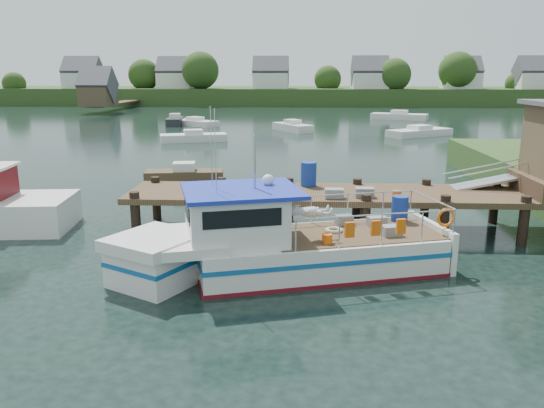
{
  "coord_description": "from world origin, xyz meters",
  "views": [
    {
      "loc": [
        -0.21,
        -17.86,
        5.32
      ],
      "look_at": [
        -1.0,
        -1.5,
        1.3
      ],
      "focal_mm": 35.0,
      "sensor_mm": 36.0,
      "label": 1
    }
  ],
  "objects_px": {
    "moored_rowboat": "(184,176)",
    "moored_d": "(195,122)",
    "moored_b": "(292,127)",
    "moored_a": "(194,137)",
    "moored_c": "(419,132)",
    "dock": "(498,169)",
    "lobster_boat": "(278,245)",
    "moored_far": "(399,116)",
    "moored_e": "(175,121)"
  },
  "relations": [
    {
      "from": "moored_b",
      "to": "lobster_boat",
      "type": "bearing_deg",
      "value": -66.35
    },
    {
      "from": "moored_b",
      "to": "moored_d",
      "type": "height_order",
      "value": "moored_b"
    },
    {
      "from": "moored_e",
      "to": "moored_c",
      "type": "bearing_deg",
      "value": -38.1
    },
    {
      "from": "dock",
      "to": "moored_b",
      "type": "distance_m",
      "value": 34.08
    },
    {
      "from": "moored_rowboat",
      "to": "moored_a",
      "type": "xyz_separation_m",
      "value": [
        -2.86,
        17.07,
        -0.05
      ]
    },
    {
      "from": "moored_far",
      "to": "moored_c",
      "type": "bearing_deg",
      "value": -88.3
    },
    {
      "from": "dock",
      "to": "moored_d",
      "type": "relative_size",
      "value": 2.95
    },
    {
      "from": "dock",
      "to": "moored_b",
      "type": "relative_size",
      "value": 3.2
    },
    {
      "from": "moored_a",
      "to": "moored_far",
      "type": "bearing_deg",
      "value": 51.58
    },
    {
      "from": "dock",
      "to": "moored_a",
      "type": "height_order",
      "value": "dock"
    },
    {
      "from": "moored_c",
      "to": "moored_e",
      "type": "relative_size",
      "value": 1.37
    },
    {
      "from": "moored_e",
      "to": "moored_a",
      "type": "bearing_deg",
      "value": -88.26
    },
    {
      "from": "moored_b",
      "to": "moored_d",
      "type": "xyz_separation_m",
      "value": [
        -10.37,
        4.88,
        -0.06
      ]
    },
    {
      "from": "moored_d",
      "to": "moored_e",
      "type": "height_order",
      "value": "moored_e"
    },
    {
      "from": "moored_rowboat",
      "to": "moored_e",
      "type": "relative_size",
      "value": 0.85
    },
    {
      "from": "lobster_boat",
      "to": "moored_e",
      "type": "distance_m",
      "value": 44.93
    },
    {
      "from": "lobster_boat",
      "to": "moored_c",
      "type": "distance_m",
      "value": 35.57
    },
    {
      "from": "moored_b",
      "to": "moored_d",
      "type": "bearing_deg",
      "value": 178.43
    },
    {
      "from": "moored_rowboat",
      "to": "moored_d",
      "type": "xyz_separation_m",
      "value": [
        -5.3,
        30.47,
        -0.05
      ]
    },
    {
      "from": "dock",
      "to": "moored_d",
      "type": "height_order",
      "value": "dock"
    },
    {
      "from": "moored_rowboat",
      "to": "moored_b",
      "type": "relative_size",
      "value": 0.76
    },
    {
      "from": "moored_a",
      "to": "moored_c",
      "type": "distance_m",
      "value": 19.77
    },
    {
      "from": "moored_b",
      "to": "moored_c",
      "type": "relative_size",
      "value": 0.82
    },
    {
      "from": "moored_c",
      "to": "moored_rowboat",
      "type": "bearing_deg",
      "value": -149.49
    },
    {
      "from": "moored_far",
      "to": "moored_a",
      "type": "height_order",
      "value": "moored_far"
    },
    {
      "from": "moored_far",
      "to": "moored_c",
      "type": "relative_size",
      "value": 1.1
    },
    {
      "from": "moored_d",
      "to": "moored_far",
      "type": "bearing_deg",
      "value": -0.71
    },
    {
      "from": "dock",
      "to": "moored_rowboat",
      "type": "xyz_separation_m",
      "value": [
        -12.3,
        7.67,
        -1.83
      ]
    },
    {
      "from": "moored_rowboat",
      "to": "moored_a",
      "type": "relative_size",
      "value": 0.7
    },
    {
      "from": "dock",
      "to": "lobster_boat",
      "type": "height_order",
      "value": "lobster_boat"
    },
    {
      "from": "moored_c",
      "to": "moored_d",
      "type": "relative_size",
      "value": 1.12
    },
    {
      "from": "lobster_boat",
      "to": "moored_far",
      "type": "distance_m",
      "value": 53.04
    },
    {
      "from": "moored_rowboat",
      "to": "moored_c",
      "type": "distance_m",
      "value": 27.31
    },
    {
      "from": "moored_rowboat",
      "to": "moored_a",
      "type": "bearing_deg",
      "value": 122.66
    },
    {
      "from": "moored_b",
      "to": "moored_a",
      "type": "bearing_deg",
      "value": -109.34
    },
    {
      "from": "moored_c",
      "to": "moored_b",
      "type": "bearing_deg",
      "value": 139.02
    },
    {
      "from": "moored_far",
      "to": "moored_e",
      "type": "height_order",
      "value": "moored_e"
    },
    {
      "from": "moored_e",
      "to": "moored_d",
      "type": "bearing_deg",
      "value": -35.52
    },
    {
      "from": "moored_c",
      "to": "moored_a",
      "type": "bearing_deg",
      "value": 171.31
    },
    {
      "from": "dock",
      "to": "moored_e",
      "type": "distance_m",
      "value": 43.74
    },
    {
      "from": "moored_a",
      "to": "moored_rowboat",
      "type": "bearing_deg",
      "value": -76.48
    },
    {
      "from": "moored_far",
      "to": "moored_d",
      "type": "relative_size",
      "value": 1.23
    },
    {
      "from": "lobster_boat",
      "to": "moored_d",
      "type": "distance_m",
      "value": 43.58
    },
    {
      "from": "moored_c",
      "to": "moored_e",
      "type": "distance_m",
      "value": 25.67
    },
    {
      "from": "moored_far",
      "to": "moored_c",
      "type": "xyz_separation_m",
      "value": [
        -1.46,
        -17.75,
        -0.05
      ]
    },
    {
      "from": "moored_rowboat",
      "to": "moored_d",
      "type": "height_order",
      "value": "moored_rowboat"
    },
    {
      "from": "dock",
      "to": "lobster_boat",
      "type": "distance_m",
      "value": 8.46
    },
    {
      "from": "moored_d",
      "to": "moored_b",
      "type": "bearing_deg",
      "value": -47.6
    },
    {
      "from": "moored_a",
      "to": "dock",
      "type": "bearing_deg",
      "value": -54.5
    },
    {
      "from": "moored_rowboat",
      "to": "moored_b",
      "type": "distance_m",
      "value": 26.09
    }
  ]
}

